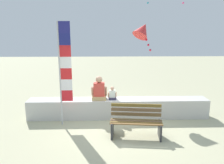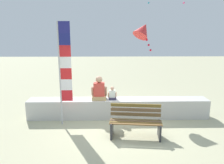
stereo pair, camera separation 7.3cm
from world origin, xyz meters
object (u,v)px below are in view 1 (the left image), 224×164
(flag_banner, at_px, (64,67))
(kite_red, at_px, (143,30))
(park_bench, at_px, (136,122))
(person_adult, at_px, (99,90))
(person_child, at_px, (112,94))

(flag_banner, distance_m, kite_red, 3.37)
(flag_banner, xyz_separation_m, kite_red, (2.67, 1.73, 1.12))
(park_bench, xyz_separation_m, kite_red, (0.54, 2.59, 2.56))
(park_bench, bearing_deg, flag_banner, 157.90)
(person_adult, relative_size, kite_red, 0.70)
(person_child, distance_m, flag_banner, 1.90)
(park_bench, distance_m, kite_red, 3.68)
(park_bench, height_order, kite_red, kite_red)
(kite_red, bearing_deg, park_bench, -101.77)
(park_bench, xyz_separation_m, flag_banner, (-2.13, 0.86, 1.44))
(person_adult, height_order, flag_banner, flag_banner)
(park_bench, distance_m, person_child, 1.61)
(park_bench, xyz_separation_m, person_adult, (-1.07, 1.42, 0.56))
(kite_red, bearing_deg, person_child, -134.83)
(person_adult, distance_m, kite_red, 2.82)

